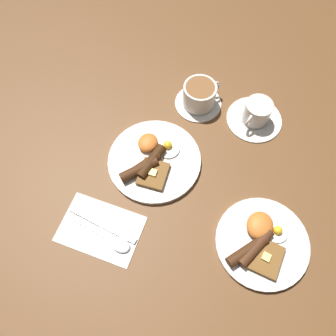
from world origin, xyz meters
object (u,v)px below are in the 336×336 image
teacup_far (256,114)px  spoon (114,241)px  breakfast_plate_far (261,242)px  teacup_near (199,96)px  breakfast_plate_near (153,161)px  knife (99,222)px

teacup_far → spoon: size_ratio=0.88×
breakfast_plate_far → teacup_near: bearing=-136.5°
breakfast_plate_near → teacup_far: 0.34m
breakfast_plate_far → teacup_near: size_ratio=1.64×
breakfast_plate_near → teacup_far: (-0.27, 0.21, 0.02)m
breakfast_plate_far → breakfast_plate_near: bearing=-103.8°
teacup_far → spoon: 0.55m
teacup_near → teacup_far: size_ratio=0.86×
breakfast_plate_near → knife: size_ratio=1.32×
breakfast_plate_far → teacup_far: teacup_far is taller
breakfast_plate_near → knife: breakfast_plate_near is taller
breakfast_plate_far → knife: bearing=-71.4°
breakfast_plate_near → spoon: 0.25m
knife → spoon: 0.07m
breakfast_plate_near → knife: bearing=-11.9°
knife → teacup_far: bearing=63.7°
breakfast_plate_far → spoon: 0.37m
breakfast_plate_near → teacup_near: size_ratio=1.82×
breakfast_plate_near → breakfast_plate_far: 0.36m
breakfast_plate_far → teacup_far: bearing=-158.3°
breakfast_plate_near → breakfast_plate_far: size_ratio=1.11×
spoon → teacup_near: bearing=90.3°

